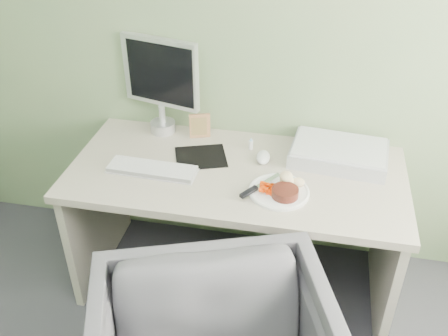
% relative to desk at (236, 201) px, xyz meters
% --- Properties ---
extents(wall_back, '(3.50, 0.00, 3.50)m').
position_rel_desk_xyz_m(wall_back, '(0.00, 0.38, 0.80)').
color(wall_back, gray).
rests_on(wall_back, floor).
extents(desk, '(1.60, 0.75, 0.73)m').
position_rel_desk_xyz_m(desk, '(0.00, 0.00, 0.00)').
color(desk, '#A79B8C').
rests_on(desk, floor).
extents(plate, '(0.27, 0.27, 0.01)m').
position_rel_desk_xyz_m(plate, '(0.22, -0.14, 0.19)').
color(plate, white).
rests_on(plate, desk).
extents(steak, '(0.16, 0.16, 0.04)m').
position_rel_desk_xyz_m(steak, '(0.25, -0.17, 0.22)').
color(steak, black).
rests_on(steak, plate).
extents(potato_pile, '(0.14, 0.12, 0.07)m').
position_rel_desk_xyz_m(potato_pile, '(0.25, -0.09, 0.23)').
color(potato_pile, tan).
rests_on(potato_pile, plate).
extents(carrot_heap, '(0.07, 0.07, 0.04)m').
position_rel_desk_xyz_m(carrot_heap, '(0.17, -0.15, 0.22)').
color(carrot_heap, '#EA3B04').
rests_on(carrot_heap, plate).
extents(steak_knife, '(0.16, 0.22, 0.02)m').
position_rel_desk_xyz_m(steak_knife, '(0.11, -0.16, 0.21)').
color(steak_knife, silver).
rests_on(steak_knife, plate).
extents(mousepad, '(0.30, 0.29, 0.00)m').
position_rel_desk_xyz_m(mousepad, '(-0.19, 0.08, 0.18)').
color(mousepad, black).
rests_on(mousepad, desk).
extents(keyboard, '(0.42, 0.14, 0.02)m').
position_rel_desk_xyz_m(keyboard, '(-0.39, -0.09, 0.20)').
color(keyboard, white).
rests_on(keyboard, desk).
extents(computer_mouse, '(0.07, 0.12, 0.04)m').
position_rel_desk_xyz_m(computer_mouse, '(0.11, 0.11, 0.20)').
color(computer_mouse, white).
rests_on(computer_mouse, desk).
extents(photo_frame, '(0.11, 0.05, 0.14)m').
position_rel_desk_xyz_m(photo_frame, '(-0.24, 0.27, 0.25)').
color(photo_frame, '#9B6F48').
rests_on(photo_frame, desk).
extents(eyedrop_bottle, '(0.02, 0.02, 0.07)m').
position_rel_desk_xyz_m(eyedrop_bottle, '(0.04, 0.21, 0.21)').
color(eyedrop_bottle, white).
rests_on(eyedrop_bottle, desk).
extents(scanner, '(0.49, 0.35, 0.07)m').
position_rel_desk_xyz_m(scanner, '(0.47, 0.19, 0.22)').
color(scanner, '#B5B7BC').
rests_on(scanner, desk).
extents(monitor, '(0.42, 0.16, 0.51)m').
position_rel_desk_xyz_m(monitor, '(-0.45, 0.31, 0.47)').
color(monitor, silver).
rests_on(monitor, desk).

